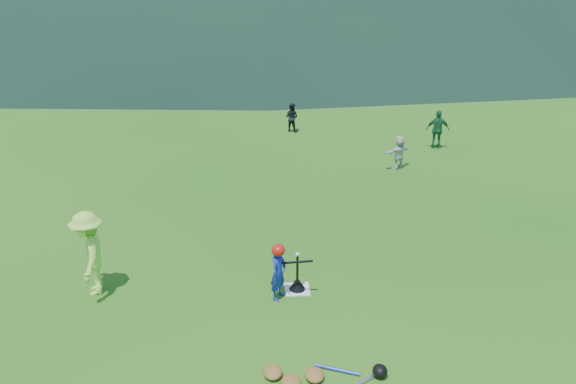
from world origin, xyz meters
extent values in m
plane|color=#1C5313|center=(0.00, 0.00, 0.00)|extent=(120.00, 120.00, 0.00)
cube|color=silver|center=(0.00, 0.00, 0.01)|extent=(0.45, 0.45, 0.02)
sphere|color=white|center=(0.00, 0.00, 0.74)|extent=(0.08, 0.08, 0.08)
imported|color=#172BA1|center=(-0.35, -0.22, 0.52)|extent=(0.41, 0.45, 1.04)
imported|color=#A0F147|center=(-3.68, 0.19, 0.79)|extent=(0.75, 1.11, 1.59)
imported|color=black|center=(0.64, 10.12, 0.50)|extent=(0.61, 0.57, 1.00)
imported|color=#1B5B2F|center=(5.10, 7.94, 0.61)|extent=(0.76, 0.43, 1.23)
imported|color=silver|center=(3.43, 6.18, 0.49)|extent=(0.93, 0.70, 0.97)
cone|color=black|center=(0.00, 0.00, 0.11)|extent=(0.30, 0.30, 0.18)
cylinder|color=black|center=(0.00, 0.00, 0.45)|extent=(0.04, 0.04, 0.50)
ellipsoid|color=red|center=(-0.35, -0.22, 0.96)|extent=(0.24, 0.26, 0.22)
cylinder|color=black|center=(-0.05, -0.20, 0.70)|extent=(0.62, 0.06, 0.07)
ellipsoid|color=olive|center=(-0.29, -2.47, 0.06)|extent=(0.28, 0.34, 0.13)
ellipsoid|color=olive|center=(0.06, -2.35, 0.06)|extent=(0.28, 0.34, 0.13)
ellipsoid|color=olive|center=(-0.54, -2.25, 0.06)|extent=(0.28, 0.34, 0.13)
cylinder|color=#263FA5|center=(0.41, -2.22, 0.03)|extent=(0.65, 0.30, 0.05)
ellipsoid|color=black|center=(1.01, -2.37, 0.09)|extent=(0.22, 0.24, 0.19)
cube|color=gray|center=(0.00, 28.00, 0.60)|extent=(70.00, 0.03, 1.20)
cube|color=yellow|center=(0.00, 28.00, 1.24)|extent=(70.00, 0.08, 0.08)
cylinder|color=gray|center=(0.00, 28.00, 0.60)|extent=(0.07, 0.07, 1.30)
cylinder|color=#382314|center=(-17.60, 32.00, 1.59)|extent=(0.56, 0.56, 3.18)
cylinder|color=#382314|center=(-12.80, 33.50, 1.89)|extent=(0.56, 0.56, 3.78)
cylinder|color=#382314|center=(-8.00, 35.00, 2.19)|extent=(0.56, 0.56, 4.38)
cylinder|color=#382314|center=(-3.20, 32.00, 1.61)|extent=(0.56, 0.56, 3.22)
cylinder|color=#382314|center=(1.60, 33.50, 1.91)|extent=(0.56, 0.56, 3.81)
cylinder|color=#382314|center=(6.40, 35.00, 2.20)|extent=(0.56, 0.56, 4.41)
cylinder|color=#382314|center=(11.20, 32.00, 1.63)|extent=(0.56, 0.56, 3.25)
cylinder|color=#382314|center=(16.00, 33.50, 1.92)|extent=(0.56, 0.56, 3.85)
cylinder|color=#382314|center=(20.80, 35.00, 2.22)|extent=(0.56, 0.56, 4.44)
camera|label=1|loc=(-0.76, -8.75, 5.64)|focal=35.00mm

